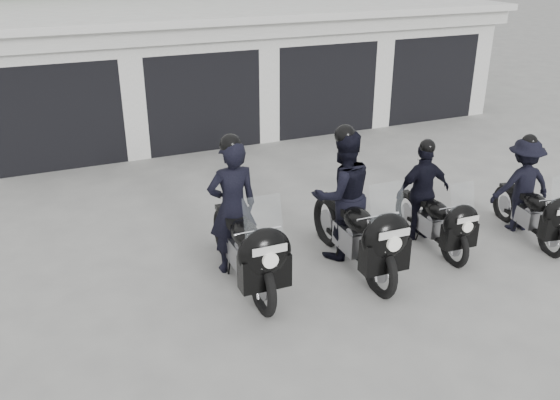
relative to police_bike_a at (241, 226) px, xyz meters
name	(u,v)px	position (x,y,z in m)	size (l,w,h in m)	color
ground	(314,255)	(1.25, 0.24, -0.84)	(80.00, 80.00, 0.00)	#9F9E99
garage_block	(174,68)	(1.25, 8.30, 0.59)	(16.40, 6.80, 2.96)	white
police_bike_a	(241,226)	(0.00, 0.00, 0.00)	(0.74, 2.42, 2.11)	black
police_bike_b	(349,206)	(1.61, -0.12, 0.05)	(0.97, 2.42, 2.11)	black
police_bike_c	(428,200)	(3.06, -0.07, -0.12)	(0.95, 1.95, 1.70)	black
police_bike_d	(527,192)	(4.71, -0.44, -0.12)	(1.09, 1.91, 1.68)	black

